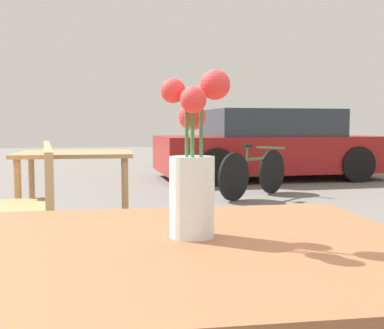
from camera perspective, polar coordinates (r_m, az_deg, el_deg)
table_front at (r=0.97m, az=-0.87°, el=-15.21°), size 1.00×0.86×0.74m
flower_vase at (r=0.96m, az=0.13°, el=-1.37°), size 0.14×0.14×0.33m
bench_middle at (r=2.83m, az=-18.43°, el=-5.84°), size 0.46×1.50×0.85m
table_back at (r=3.86m, az=-13.67°, el=-0.39°), size 0.93×0.74×0.75m
bicycle at (r=6.46m, az=7.37°, el=-0.98°), size 1.25×0.90×0.71m
parked_car at (r=8.76m, az=9.12°, el=2.23°), size 3.98×1.97×1.23m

